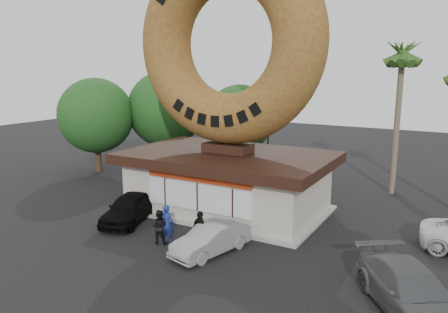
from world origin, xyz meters
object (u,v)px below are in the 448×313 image
person_right (200,230)px  car_grey (411,291)px  person_center (159,227)px  donut_shop (228,179)px  giant_donut (228,43)px  person_left (167,223)px  car_silver (211,239)px  car_black (129,208)px  street_lamp (271,113)px

person_right → car_grey: (8.75, -0.94, -0.11)m
person_center → person_right: bearing=174.1°
donut_shop → person_center: 5.82m
person_center → car_grey: bearing=158.2°
giant_donut → person_center: bearing=-93.5°
person_left → car_silver: bearing=157.3°
person_center → person_right: 1.98m
person_right → car_silver: size_ratio=0.45×
car_black → person_left: bearing=-36.3°
person_left → donut_shop: bearing=-112.7°
person_right → car_black: (-5.06, 1.06, -0.12)m
car_black → car_silver: 5.87m
person_center → car_black: size_ratio=0.37×
person_center → donut_shop: bearing=-112.8°
street_lamp → person_right: size_ratio=4.65×
donut_shop → giant_donut: giant_donut is taller
person_left → person_center: person_left is taller
person_center → car_grey: 10.69m
person_right → car_black: bearing=9.9°
street_lamp → person_center: bearing=-84.6°
person_left → car_silver: (2.42, -0.08, -0.25)m
person_left → car_black: size_ratio=0.41×
giant_donut → person_right: bearing=-73.5°
person_right → street_lamp: bearing=-55.6°
giant_donut → person_center: (-0.36, -5.75, -8.34)m
car_grey → car_silver: bearing=139.5°
giant_donut → person_center: 10.13m
person_center → person_right: (1.92, 0.46, 0.06)m
donut_shop → car_black: 5.57m
person_right → car_grey: size_ratio=0.33×
donut_shop → car_grey: size_ratio=2.16×
person_left → car_black: bearing=-40.6°
street_lamp → car_silver: bearing=-75.2°
person_center → car_silver: 2.61m
person_left → car_silver: size_ratio=0.46×
giant_donut → person_right: giant_donut is taller
person_center → person_right: person_right is taller
person_center → car_silver: bearing=166.2°
street_lamp → person_center: street_lamp is taller
person_right → donut_shop: bearing=-51.7°
person_right → person_center: bearing=35.1°
giant_donut → car_black: giant_donut is taller
giant_donut → person_left: bearing=-91.9°
street_lamp → car_black: size_ratio=1.85×
giant_donut → street_lamp: 11.18m
person_left → person_right: bearing=163.4°
giant_donut → street_lamp: (-1.86, 10.00, -4.65)m
donut_shop → street_lamp: size_ratio=1.40×
giant_donut → car_silver: bearing=-67.8°
person_left → car_silver: person_left is taller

